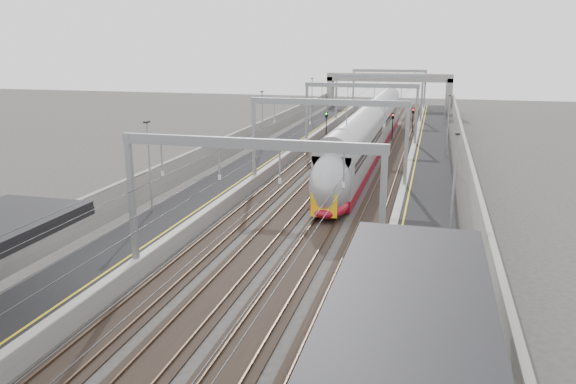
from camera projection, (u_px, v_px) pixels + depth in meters
The scene contains 11 objects.
platform_left at pixel (247, 172), 51.31m from camera, with size 4.00×120.00×1.00m, color black.
platform_right at pixel (427, 183), 47.39m from camera, with size 4.00×120.00×1.00m, color black.
tracks at pixel (333, 182), 49.46m from camera, with size 11.40×140.00×0.20m.
overhead_line at pixel (347, 105), 54.10m from camera, with size 13.00×140.00×6.60m.
overbridge at pixel (389, 83), 99.58m from camera, with size 22.00×2.20×6.90m.
wall_left at pixel (214, 159), 51.81m from camera, with size 0.30×120.00×3.20m, color gray.
wall_right at pixel (467, 172), 46.32m from camera, with size 0.30×120.00×3.20m, color gray.
train at pixel (368, 137), 59.95m from camera, with size 2.86×52.03×4.51m.
signal_green at pixel (326, 120), 72.24m from camera, with size 0.32×0.32×3.48m.
signal_red_near at pixel (393, 122), 70.79m from camera, with size 0.32×0.32×3.48m.
signal_red_far at pixel (413, 116), 76.72m from camera, with size 0.32×0.32×3.48m.
Camera 1 is at (8.31, -2.50, 11.80)m, focal length 35.00 mm.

